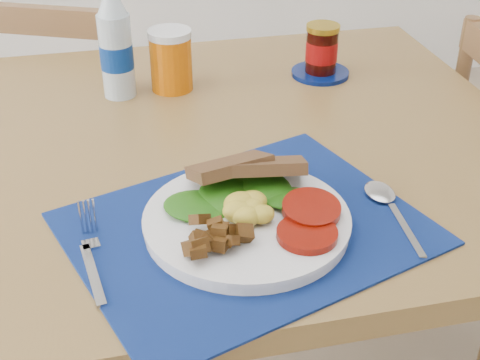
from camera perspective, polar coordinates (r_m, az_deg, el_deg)
The scene contains 9 objects.
table at distance 1.14m, azimuth -10.52°, elevation -1.03°, with size 1.40×0.90×0.75m.
chair_far at distance 1.76m, azimuth -13.42°, elevation 5.61°, with size 0.49×0.48×1.01m.
placemat at distance 0.89m, azimuth 0.57°, elevation -4.16°, with size 0.45×0.35×0.00m, color black.
breakfast_plate at distance 0.88m, azimuth 0.29°, elevation -3.25°, with size 0.27×0.27×0.07m.
fork at distance 0.86m, azimuth -12.55°, elevation -6.25°, with size 0.03×0.17×0.00m.
spoon at distance 0.96m, azimuth 12.47°, elevation -2.03°, with size 0.04×0.18×0.01m.
water_bottle at distance 1.25m, azimuth -10.54°, elevation 10.95°, with size 0.06×0.06×0.21m.
juice_glass at distance 1.28m, azimuth -5.90°, elevation 10.01°, with size 0.08×0.08×0.11m, color #C85B05.
jam_on_saucer at distance 1.34m, azimuth 6.96°, elevation 10.68°, with size 0.11×0.11×0.10m.
Camera 1 is at (-0.00, -0.76, 1.28)m, focal length 50.00 mm.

